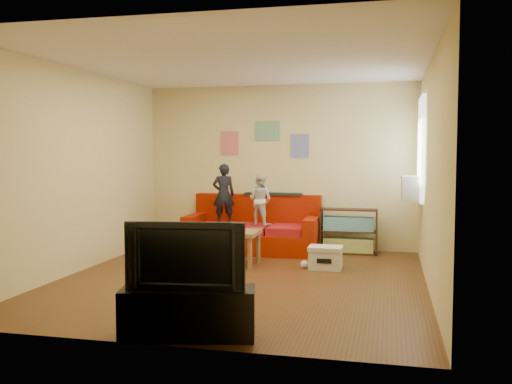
% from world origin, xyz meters
% --- Properties ---
extents(room_shell, '(4.52, 5.02, 2.72)m').
position_xyz_m(room_shell, '(0.00, 0.00, 1.35)').
color(room_shell, '#553115').
rests_on(room_shell, ground).
extents(sofa, '(2.11, 0.97, 0.93)m').
position_xyz_m(sofa, '(-0.34, 2.07, 0.31)').
color(sofa, '#901801').
rests_on(sofa, ground).
extents(child_a, '(0.41, 0.34, 0.97)m').
position_xyz_m(child_a, '(-0.79, 1.90, 0.93)').
color(child_a, black).
rests_on(child_a, sofa).
extents(child_b, '(0.47, 0.42, 0.81)m').
position_xyz_m(child_b, '(-0.19, 1.90, 0.85)').
color(child_b, beige).
rests_on(child_b, sofa).
extents(coffee_table, '(1.10, 0.61, 0.50)m').
position_xyz_m(coffee_table, '(-0.54, 0.84, 0.43)').
color(coffee_table, olive).
rests_on(coffee_table, ground).
extents(remote, '(0.19, 0.06, 0.02)m').
position_xyz_m(remote, '(-0.79, 0.72, 0.51)').
color(remote, black).
rests_on(remote, coffee_table).
extents(game_controller, '(0.14, 0.05, 0.03)m').
position_xyz_m(game_controller, '(-0.34, 0.89, 0.51)').
color(game_controller, silver).
rests_on(game_controller, coffee_table).
extents(bookshelf, '(0.89, 0.27, 0.71)m').
position_xyz_m(bookshelf, '(1.18, 2.18, 0.32)').
color(bookshelf, '#3A2212').
rests_on(bookshelf, ground).
extents(window, '(0.04, 1.08, 1.48)m').
position_xyz_m(window, '(2.22, 1.65, 1.64)').
color(window, white).
rests_on(window, room_shell).
extents(ac_unit, '(0.28, 0.55, 0.35)m').
position_xyz_m(ac_unit, '(2.10, 1.65, 1.08)').
color(ac_unit, '#B7B2A3').
rests_on(ac_unit, window).
extents(artwork_left, '(0.30, 0.01, 0.40)m').
position_xyz_m(artwork_left, '(-0.85, 2.48, 1.75)').
color(artwork_left, '#D87266').
rests_on(artwork_left, room_shell).
extents(artwork_center, '(0.42, 0.01, 0.32)m').
position_xyz_m(artwork_center, '(-0.20, 2.48, 1.95)').
color(artwork_center, '#72B27F').
rests_on(artwork_center, room_shell).
extents(artwork_right, '(0.30, 0.01, 0.38)m').
position_xyz_m(artwork_right, '(0.35, 2.48, 1.70)').
color(artwork_right, '#727FCC').
rests_on(artwork_right, room_shell).
extents(file_box, '(0.46, 0.35, 0.31)m').
position_xyz_m(file_box, '(0.95, 0.90, 0.16)').
color(file_box, beige).
rests_on(file_box, ground).
extents(tv_stand, '(1.21, 0.62, 0.43)m').
position_xyz_m(tv_stand, '(0.11, -2.25, 0.22)').
color(tv_stand, black).
rests_on(tv_stand, ground).
extents(television, '(1.03, 0.28, 0.59)m').
position_xyz_m(television, '(0.11, -2.25, 0.73)').
color(television, black).
rests_on(television, tv_stand).
extents(tissue, '(0.14, 0.14, 0.11)m').
position_xyz_m(tissue, '(0.67, 0.89, 0.05)').
color(tissue, silver).
rests_on(tissue, ground).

